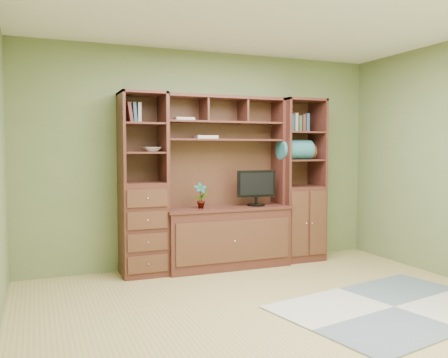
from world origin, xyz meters
name	(u,v)px	position (x,y,z in m)	size (l,w,h in m)	color
room	(288,163)	(0.00, 0.00, 1.30)	(4.60, 4.10, 2.64)	tan
center_hutch	(227,182)	(0.15, 1.73, 1.02)	(1.54, 0.53, 2.05)	#471F18
left_tower	(143,184)	(-0.85, 1.77, 1.02)	(0.50, 0.45, 2.05)	#471F18
right_tower	(300,180)	(1.18, 1.77, 1.02)	(0.55, 0.45, 2.05)	#471F18
rug	(394,307)	(0.99, -0.20, 0.01)	(2.01, 1.34, 0.01)	gray
monitor	(256,181)	(0.53, 1.70, 1.03)	(0.49, 0.22, 0.59)	black
orchid	(201,196)	(-0.19, 1.70, 0.88)	(0.16, 0.11, 0.30)	#A05336
magazines	(206,137)	(-0.08, 1.82, 1.56)	(0.25, 0.19, 0.04)	#C1B0A4
bowl	(152,149)	(-0.74, 1.77, 1.42)	(0.21, 0.21, 0.05)	beige
blanket_teal	(295,150)	(1.08, 1.73, 1.41)	(0.42, 0.25, 0.25)	#28646A
blanket_red	(305,151)	(1.31, 1.85, 1.39)	(0.36, 0.20, 0.20)	brown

